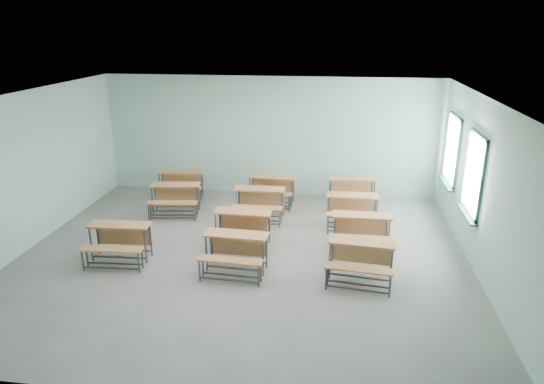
{
  "coord_description": "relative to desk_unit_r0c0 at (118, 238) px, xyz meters",
  "views": [
    {
      "loc": [
        1.82,
        -8.68,
        4.44
      ],
      "look_at": [
        0.44,
        1.2,
        1.0
      ],
      "focal_mm": 32.0,
      "sensor_mm": 36.0,
      "label": 1
    }
  ],
  "objects": [
    {
      "name": "desk_unit_r2c2",
      "position": [
        4.58,
        2.39,
        0.0
      ],
      "size": [
        1.22,
        0.84,
        0.75
      ],
      "rotation": [
        0.0,
        0.0,
        0.03
      ],
      "color": "#A6683C",
      "rests_on": "ground"
    },
    {
      "name": "desk_unit_r2c1",
      "position": [
        2.38,
        2.56,
        0.0
      ],
      "size": [
        1.2,
        0.81,
        0.75
      ],
      "rotation": [
        0.0,
        0.0,
        0.01
      ],
      "color": "#A6683C",
      "rests_on": "ground"
    },
    {
      "name": "room",
      "position": [
        2.45,
        0.54,
        1.1
      ],
      "size": [
        9.04,
        8.04,
        3.24
      ],
      "color": "gray",
      "rests_on": "ground"
    },
    {
      "name": "desk_unit_r3c0",
      "position": [
        0.05,
        3.69,
        0.0
      ],
      "size": [
        1.29,
        0.95,
        0.75
      ],
      "rotation": [
        0.0,
        0.0,
        0.13
      ],
      "color": "#A6683C",
      "rests_on": "ground"
    },
    {
      "name": "desk_unit_r0c0",
      "position": [
        0.0,
        0.0,
        0.0
      ],
      "size": [
        1.24,
        0.87,
        0.75
      ],
      "rotation": [
        0.0,
        0.0,
        0.05
      ],
      "color": "#A6683C",
      "rests_on": "ground"
    },
    {
      "name": "desk_unit_r0c2",
      "position": [
        4.68,
        -0.15,
        0.0
      ],
      "size": [
        1.28,
        0.93,
        0.75
      ],
      "rotation": [
        0.0,
        0.0,
        -0.11
      ],
      "color": "#A6683C",
      "rests_on": "ground"
    },
    {
      "name": "desk_unit_r1c2",
      "position": [
        4.75,
        1.16,
        0.0
      ],
      "size": [
        1.21,
        0.82,
        0.75
      ],
      "rotation": [
        0.0,
        0.0,
        0.01
      ],
      "color": "#A6683C",
      "rests_on": "ground"
    },
    {
      "name": "desk_unit_r3c1",
      "position": [
        2.52,
        3.59,
        0.0
      ],
      "size": [
        1.24,
        0.86,
        0.75
      ],
      "rotation": [
        0.0,
        0.0,
        -0.05
      ],
      "color": "#A6683C",
      "rests_on": "ground"
    },
    {
      "name": "desk_unit_r0c1",
      "position": [
        2.36,
        -0.14,
        0.0
      ],
      "size": [
        1.24,
        0.87,
        0.75
      ],
      "rotation": [
        0.0,
        0.0,
        -0.05
      ],
      "color": "#A6683C",
      "rests_on": "ground"
    },
    {
      "name": "desk_unit_r2c0",
      "position": [
        0.27,
        2.59,
        0.0
      ],
      "size": [
        1.3,
        0.96,
        0.75
      ],
      "rotation": [
        0.0,
        0.0,
        0.14
      ],
      "color": "#A6683C",
      "rests_on": "ground"
    },
    {
      "name": "desk_unit_r1c1",
      "position": [
        2.26,
        1.02,
        0.0
      ],
      "size": [
        1.22,
        0.84,
        0.75
      ],
      "rotation": [
        0.0,
        0.0,
        -0.03
      ],
      "color": "#A6683C",
      "rests_on": "ground"
    },
    {
      "name": "desk_unit_r3c2",
      "position": [
        4.6,
        3.72,
        0.0
      ],
      "size": [
        1.28,
        0.93,
        0.75
      ],
      "rotation": [
        0.0,
        0.0,
        0.11
      ],
      "color": "#A6683C",
      "rests_on": "ground"
    }
  ]
}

